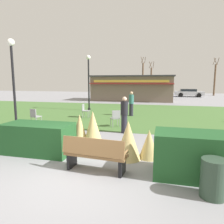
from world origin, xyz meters
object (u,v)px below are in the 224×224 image
object	(u,v)px
cafe_chair_center	(116,117)
cafe_chair_west	(35,115)
person_standing	(131,104)
food_kiosk	(132,88)
tree_left_bg	(151,80)
lamppost_far	(89,76)
parked_car_east_slot	(189,93)
person_strolling	(124,115)
tree_center_bg	(143,78)
parked_car_west_slot	(125,92)
tree_right_bg	(215,79)
park_bench	(95,154)
trash_bin	(214,178)
lamppost_mid	(13,73)
parked_car_center_slot	(156,92)
cafe_chair_north	(85,110)

from	to	relation	value
cafe_chair_center	cafe_chair_west	bearing A→B (deg)	-172.97
person_standing	food_kiosk	bearing A→B (deg)	33.97
food_kiosk	tree_left_bg	distance (m)	11.86
lamppost_far	parked_car_east_slot	bearing A→B (deg)	61.52
person_strolling	parked_car_east_slot	world-z (taller)	person_strolling
food_kiosk	tree_center_bg	size ratio (longest dim) A/B	1.47
lamppost_far	parked_car_west_slot	distance (m)	18.11
cafe_chair_center	tree_right_bg	bearing A→B (deg)	68.84
park_bench	food_kiosk	bearing A→B (deg)	95.70
cafe_chair_center	tree_left_bg	bearing A→B (deg)	89.52
person_strolling	parked_car_west_slot	size ratio (longest dim) A/B	0.40
cafe_chair_west	tree_right_bg	bearing A→B (deg)	61.70
tree_left_bg	tree_right_bg	world-z (taller)	tree_right_bg
cafe_chair_center	person_strolling	bearing A→B (deg)	-59.72
trash_bin	food_kiosk	xyz separation A→B (m)	(-4.81, 21.13, 1.14)
parked_car_east_slot	parked_car_west_slot	bearing A→B (deg)	-180.00
food_kiosk	tree_right_bg	size ratio (longest dim) A/B	1.60
person_strolling	tree_right_bg	bearing A→B (deg)	53.26
lamppost_mid	parked_car_west_slot	bearing A→B (deg)	87.20
lamppost_mid	food_kiosk	world-z (taller)	lamppost_mid
cafe_chair_west	tree_center_bg	world-z (taller)	tree_center_bg
park_bench	person_standing	xyz separation A→B (m)	(-0.43, 9.16, 0.38)
person_strolling	parked_car_east_slot	xyz separation A→B (m)	(5.55, 24.72, -0.22)
parked_car_east_slot	tree_center_bg	world-z (taller)	tree_center_bg
parked_car_west_slot	parked_car_center_slot	bearing A→B (deg)	-0.03
park_bench	lamppost_mid	bearing A→B (deg)	144.32
cafe_chair_west	tree_right_bg	world-z (taller)	tree_right_bg
cafe_chair_center	parked_car_east_slot	world-z (taller)	parked_car_east_slot
lamppost_mid	parked_car_center_slot	size ratio (longest dim) A/B	1.02
parked_car_center_slot	tree_left_bg	xyz separation A→B (m)	(-1.00, 3.24, 1.88)
cafe_chair_west	parked_car_east_slot	distance (m)	26.37
cafe_chair_west	cafe_chair_center	bearing A→B (deg)	7.03
park_bench	lamppost_mid	xyz separation A→B (m)	(-5.65, 4.06, 2.31)
person_strolling	parked_car_center_slot	size ratio (longest dim) A/B	0.39
parked_car_west_slot	lamppost_mid	bearing A→B (deg)	-92.80
trash_bin	lamppost_mid	bearing A→B (deg)	151.17
parked_car_west_slot	parked_car_center_slot	world-z (taller)	same
lamppost_mid	food_kiosk	distance (m)	16.94
park_bench	lamppost_far	distance (m)	12.06
parked_car_center_slot	tree_right_bg	world-z (taller)	tree_right_bg
lamppost_far	tree_right_bg	xyz separation A→B (m)	(14.13, 21.81, -0.05)
trash_bin	cafe_chair_north	bearing A→B (deg)	126.09
person_strolling	cafe_chair_west	bearing A→B (deg)	155.63
person_standing	parked_car_west_slot	size ratio (longest dim) A/B	0.40
parked_car_west_slot	food_kiosk	bearing A→B (deg)	-74.34
food_kiosk	parked_car_east_slot	bearing A→B (deg)	48.20
trash_bin	lamppost_far	bearing A→B (deg)	120.98
cafe_chair_west	tree_center_bg	bearing A→B (deg)	83.83
person_standing	parked_car_east_slot	xyz separation A→B (m)	(5.96, 19.88, -0.22)
lamppost_mid	cafe_chair_west	distance (m)	2.47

